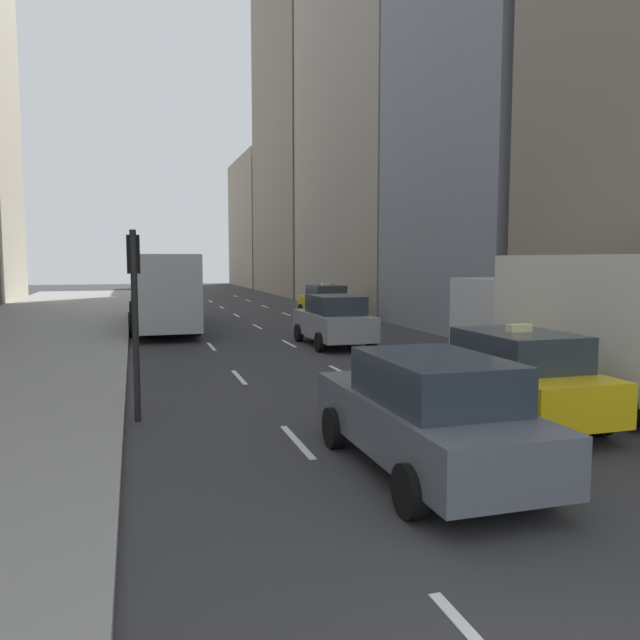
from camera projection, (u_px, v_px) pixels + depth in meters
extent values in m
cube|color=gray|center=(32.00, 329.00, 26.64)|extent=(8.00, 66.00, 0.15)
cube|color=white|center=(297.00, 441.00, 10.47)|extent=(0.12, 2.00, 0.01)
cube|color=white|center=(239.00, 377.00, 16.19)|extent=(0.12, 2.00, 0.01)
cube|color=white|center=(211.00, 346.00, 21.91)|extent=(0.12, 2.00, 0.01)
cube|color=white|center=(195.00, 328.00, 27.63)|extent=(0.12, 2.00, 0.01)
cube|color=white|center=(184.00, 317.00, 33.35)|extent=(0.12, 2.00, 0.01)
cube|color=white|center=(177.00, 308.00, 39.07)|extent=(0.12, 2.00, 0.01)
cube|color=white|center=(171.00, 302.00, 44.80)|extent=(0.12, 2.00, 0.01)
cube|color=white|center=(167.00, 297.00, 50.52)|extent=(0.12, 2.00, 0.01)
cube|color=white|center=(447.00, 429.00, 11.26)|extent=(0.12, 2.00, 0.01)
cube|color=white|center=(341.00, 372.00, 16.99)|extent=(0.12, 2.00, 0.01)
cube|color=white|center=(289.00, 343.00, 22.71)|extent=(0.12, 2.00, 0.01)
cube|color=white|center=(257.00, 327.00, 28.43)|extent=(0.12, 2.00, 0.01)
cube|color=white|center=(237.00, 315.00, 34.15)|extent=(0.12, 2.00, 0.01)
cube|color=white|center=(222.00, 307.00, 39.87)|extent=(0.12, 2.00, 0.01)
cube|color=white|center=(211.00, 301.00, 45.59)|extent=(0.12, 2.00, 0.01)
cube|color=white|center=(202.00, 297.00, 51.32)|extent=(0.12, 2.00, 0.01)
cube|color=white|center=(577.00, 417.00, 12.06)|extent=(0.12, 2.00, 0.01)
cube|color=white|center=(434.00, 367.00, 17.78)|extent=(0.12, 2.00, 0.01)
cube|color=white|center=(361.00, 341.00, 23.51)|extent=(0.12, 2.00, 0.01)
cube|color=white|center=(316.00, 325.00, 29.23)|extent=(0.12, 2.00, 0.01)
cube|color=white|center=(286.00, 314.00, 34.95)|extent=(0.12, 2.00, 0.01)
cube|color=white|center=(265.00, 306.00, 40.67)|extent=(0.12, 2.00, 0.01)
cube|color=white|center=(248.00, 301.00, 46.39)|extent=(0.12, 2.00, 0.01)
cube|color=white|center=(236.00, 296.00, 52.11)|extent=(0.12, 2.00, 0.01)
cube|color=gray|center=(495.00, 18.00, 25.95)|extent=(6.00, 10.55, 26.18)
cube|color=gray|center=(374.00, 47.00, 38.83)|extent=(6.00, 16.66, 32.50)
cube|color=gray|center=(302.00, 135.00, 55.40)|extent=(6.00, 16.50, 28.24)
cube|color=gray|center=(264.00, 223.00, 72.33)|extent=(6.00, 16.24, 14.56)
cube|color=yellow|center=(324.00, 304.00, 32.67)|extent=(1.80, 4.40, 0.76)
cube|color=#28333D|center=(326.00, 291.00, 32.35)|extent=(1.58, 2.29, 0.64)
cube|color=#F2E599|center=(326.00, 284.00, 32.31)|extent=(0.44, 0.20, 0.14)
cylinder|color=black|center=(301.00, 310.00, 33.75)|extent=(0.22, 0.66, 0.66)
cylinder|color=black|center=(333.00, 309.00, 34.26)|extent=(0.22, 0.66, 0.66)
cylinder|color=black|center=(315.00, 314.00, 31.15)|extent=(0.22, 0.66, 0.66)
cylinder|color=black|center=(349.00, 313.00, 31.66)|extent=(0.22, 0.66, 0.66)
cube|color=yellow|center=(509.00, 384.00, 11.79)|extent=(1.80, 4.40, 0.76)
cube|color=#28333D|center=(518.00, 349.00, 11.47)|extent=(1.58, 2.29, 0.64)
cube|color=#F2E599|center=(519.00, 328.00, 11.43)|extent=(0.44, 0.20, 0.14)
cylinder|color=black|center=(432.00, 392.00, 12.87)|extent=(0.22, 0.66, 0.66)
cylinder|color=black|center=(508.00, 387.00, 13.38)|extent=(0.22, 0.66, 0.66)
cylinder|color=black|center=(508.00, 425.00, 10.27)|extent=(0.22, 0.66, 0.66)
cylinder|color=black|center=(599.00, 417.00, 10.78)|extent=(0.22, 0.66, 0.66)
cube|color=#565B66|center=(425.00, 423.00, 8.96)|extent=(1.80, 4.69, 0.75)
cube|color=#28333D|center=(435.00, 379.00, 8.62)|extent=(1.58, 2.44, 0.64)
cylinder|color=black|center=(334.00, 428.00, 10.12)|extent=(0.22, 0.66, 0.66)
cylinder|color=black|center=(434.00, 419.00, 10.64)|extent=(0.22, 0.66, 0.66)
cylinder|color=black|center=(410.00, 491.00, 7.35)|extent=(0.22, 0.66, 0.66)
cylinder|color=black|center=(541.00, 476.00, 7.86)|extent=(0.22, 0.66, 0.66)
cube|color=#9EA0A5|center=(333.00, 325.00, 22.14)|extent=(1.80, 4.48, 0.83)
cube|color=#28333D|center=(335.00, 305.00, 21.82)|extent=(1.58, 2.33, 0.64)
cylinder|color=black|center=(299.00, 333.00, 23.25)|extent=(0.22, 0.66, 0.66)
cylinder|color=black|center=(344.00, 331.00, 23.76)|extent=(0.22, 0.66, 0.66)
cylinder|color=black|center=(320.00, 342.00, 20.60)|extent=(0.22, 0.66, 0.66)
cylinder|color=black|center=(371.00, 340.00, 21.12)|extent=(0.22, 0.66, 0.66)
cube|color=#B7BCC1|center=(161.00, 288.00, 27.83)|extent=(2.50, 11.60, 2.90)
cube|color=#28333D|center=(156.00, 277.00, 33.28)|extent=(2.30, 0.12, 1.40)
cube|color=#28333D|center=(132.00, 280.00, 27.45)|extent=(0.08, 9.86, 1.10)
cube|color=yellow|center=(156.00, 260.00, 33.19)|extent=(1.50, 0.10, 0.36)
cylinder|color=black|center=(133.00, 311.00, 31.02)|extent=(0.30, 1.00, 1.00)
cylinder|color=black|center=(184.00, 310.00, 31.74)|extent=(0.30, 1.00, 1.00)
cylinder|color=black|center=(132.00, 325.00, 24.55)|extent=(0.30, 1.00, 1.00)
cylinder|color=black|center=(197.00, 323.00, 25.27)|extent=(0.30, 1.00, 1.00)
cube|color=silver|center=(506.00, 318.00, 16.70)|extent=(2.10, 2.40, 2.10)
cube|color=#28333D|center=(484.00, 304.00, 17.77)|extent=(1.90, 0.10, 0.90)
cube|color=silver|center=(625.00, 321.00, 12.67)|extent=(2.30, 6.00, 2.70)
cylinder|color=black|center=(471.00, 358.00, 16.50)|extent=(0.28, 0.90, 0.90)
cylinder|color=black|center=(539.00, 355.00, 17.10)|extent=(0.28, 0.90, 0.90)
cylinder|color=black|center=(619.00, 403.00, 11.33)|extent=(0.28, 0.90, 0.90)
cylinder|color=black|center=(135.00, 327.00, 11.63)|extent=(0.12, 0.12, 3.60)
cube|color=black|center=(133.00, 254.00, 11.67)|extent=(0.24, 0.20, 0.72)
sphere|color=red|center=(133.00, 242.00, 11.76)|extent=(0.14, 0.14, 0.14)
sphere|color=#4C3F14|center=(133.00, 254.00, 11.78)|extent=(0.14, 0.14, 0.14)
sphere|color=#198C2D|center=(134.00, 266.00, 11.80)|extent=(0.14, 0.14, 0.14)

